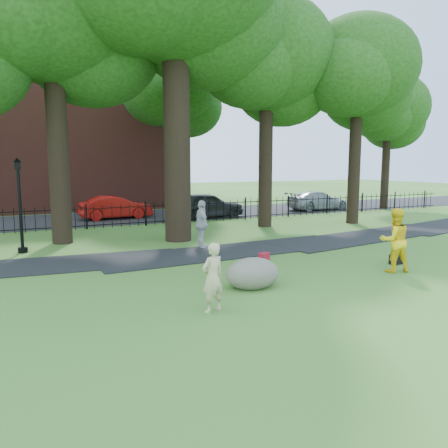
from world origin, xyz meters
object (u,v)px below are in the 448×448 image
woman (213,277)px  lamppost (20,207)px  boulder (252,271)px  red_sedan (115,207)px  man (394,240)px

woman → lamppost: 9.67m
boulder → red_sedan: bearing=90.5°
woman → lamppost: lamppost is taller
red_sedan → woman: bearing=172.0°
woman → boulder: woman is taller
man → boulder: 4.70m
boulder → lamppost: 9.40m
woman → boulder: 2.19m
woman → man: bearing=172.7°
boulder → man: bearing=-4.8°
woman → man: 6.46m
woman → red_sedan: woman is taller
woman → man: (6.39, 0.90, 0.19)m
boulder → red_sedan: (-0.13, 16.09, 0.26)m
man → lamppost: bearing=-21.5°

